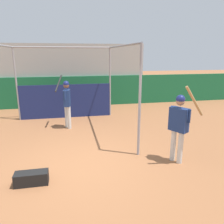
# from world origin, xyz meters

# --- Properties ---
(ground_plane) EXTENTS (60.00, 60.00, 0.00)m
(ground_plane) POSITION_xyz_m (0.00, 0.00, 0.00)
(ground_plane) COLOR #935B38
(outfield_wall) EXTENTS (24.00, 0.12, 1.60)m
(outfield_wall) POSITION_xyz_m (0.00, 6.62, 0.80)
(outfield_wall) COLOR #196038
(outfield_wall) RESTS_ON ground
(bleacher_section) EXTENTS (7.60, 3.20, 3.28)m
(bleacher_section) POSITION_xyz_m (-0.00, 8.28, 1.64)
(bleacher_section) COLOR #9E9E99
(bleacher_section) RESTS_ON ground
(batting_cage) EXTENTS (3.99, 4.25, 3.03)m
(batting_cage) POSITION_xyz_m (-0.43, 3.77, 1.29)
(batting_cage) COLOR gray
(batting_cage) RESTS_ON ground
(player_batter) EXTENTS (0.56, 0.91, 1.95)m
(player_batter) POSITION_xyz_m (-0.38, 3.04, 1.08)
(player_batter) COLOR silver
(player_batter) RESTS_ON ground
(player_waiting) EXTENTS (0.66, 0.65, 2.04)m
(player_waiting) POSITION_xyz_m (2.38, -0.29, 1.07)
(player_waiting) COLOR silver
(player_waiting) RESTS_ON ground
(equipment_bag) EXTENTS (0.70, 0.28, 0.28)m
(equipment_bag) POSITION_xyz_m (-1.17, -0.63, 0.14)
(equipment_bag) COLOR black
(equipment_bag) RESTS_ON ground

